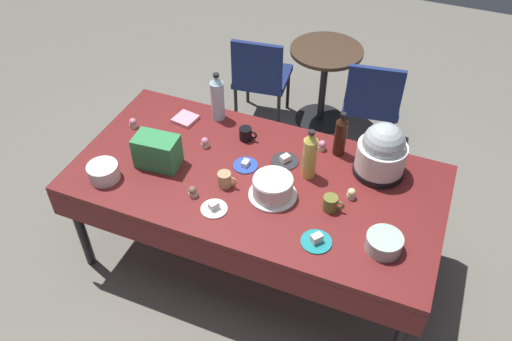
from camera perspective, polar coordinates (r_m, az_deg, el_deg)
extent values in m
plane|color=slate|center=(3.68, 0.00, -9.19)|extent=(9.00, 9.00, 0.00)
cube|color=maroon|center=(3.14, 0.00, -0.94)|extent=(2.20, 1.10, 0.04)
cylinder|color=black|center=(3.56, -18.47, -5.82)|extent=(0.06, 0.06, 0.71)
cylinder|color=black|center=(3.03, 15.36, -16.96)|extent=(0.06, 0.06, 0.71)
cylinder|color=black|center=(4.08, -10.86, 3.22)|extent=(0.06, 0.06, 0.71)
cylinder|color=black|center=(3.62, 18.10, -4.64)|extent=(0.06, 0.06, 0.71)
cube|color=maroon|center=(2.89, -4.14, -9.44)|extent=(2.20, 0.01, 0.18)
cube|color=maroon|center=(3.60, 3.28, 3.34)|extent=(2.20, 0.01, 0.18)
cylinder|color=silver|center=(3.01, 1.81, -2.63)|extent=(0.28, 0.28, 0.01)
cylinder|color=white|center=(2.97, 1.84, -1.79)|extent=(0.23, 0.23, 0.11)
cylinder|color=white|center=(2.93, 1.86, -0.96)|extent=(0.23, 0.23, 0.01)
cylinder|color=black|center=(3.23, 13.07, 0.11)|extent=(0.30, 0.30, 0.04)
cylinder|color=white|center=(3.16, 13.35, 1.47)|extent=(0.29, 0.29, 0.16)
sphere|color=#B2BCC1|center=(3.10, 13.64, 2.86)|extent=(0.25, 0.25, 0.25)
cylinder|color=#B2C6BC|center=(2.80, 13.67, -7.61)|extent=(0.19, 0.19, 0.09)
cylinder|color=silver|center=(3.21, -16.17, -0.15)|extent=(0.18, 0.18, 0.10)
cylinder|color=white|center=(2.95, -4.55, -4.15)|extent=(0.15, 0.15, 0.01)
cube|color=white|center=(2.93, -4.58, -3.82)|extent=(0.06, 0.06, 0.04)
cylinder|color=#2D2D33|center=(3.23, 3.14, 1.02)|extent=(0.17, 0.17, 0.01)
cube|color=white|center=(3.21, 3.16, 1.33)|extent=(0.06, 0.07, 0.04)
cylinder|color=#2D4CB2|center=(3.20, -1.14, 0.56)|extent=(0.15, 0.15, 0.01)
cube|color=white|center=(3.18, -1.15, 0.82)|extent=(0.04, 0.06, 0.03)
cylinder|color=teal|center=(2.80, 6.53, -7.65)|extent=(0.17, 0.17, 0.01)
cube|color=white|center=(2.78, 6.57, -7.29)|extent=(0.07, 0.07, 0.05)
cylinder|color=beige|center=(3.03, -6.83, -2.52)|extent=(0.05, 0.05, 0.03)
sphere|color=brown|center=(3.01, -6.88, -2.13)|extent=(0.05, 0.05, 0.05)
cylinder|color=beige|center=(3.34, -5.52, 2.79)|extent=(0.05, 0.05, 0.03)
sphere|color=pink|center=(3.32, -5.55, 3.17)|extent=(0.05, 0.05, 0.05)
cylinder|color=beige|center=(3.04, 10.23, -2.72)|extent=(0.05, 0.05, 0.03)
sphere|color=beige|center=(3.02, 10.29, -2.34)|extent=(0.05, 0.05, 0.05)
cylinder|color=beige|center=(3.57, -13.11, 4.79)|extent=(0.05, 0.05, 0.03)
sphere|color=pink|center=(3.56, -13.18, 5.15)|extent=(0.05, 0.05, 0.05)
cylinder|color=beige|center=(3.33, 7.11, 2.47)|extent=(0.05, 0.05, 0.03)
sphere|color=pink|center=(3.31, 7.15, 2.85)|extent=(0.05, 0.05, 0.05)
cylinder|color=silver|center=(3.50, -4.18, 7.54)|extent=(0.09, 0.09, 0.28)
cone|color=silver|center=(3.41, -4.32, 9.77)|extent=(0.08, 0.08, 0.05)
cylinder|color=black|center=(3.39, -4.35, 10.25)|extent=(0.04, 0.04, 0.02)
cylinder|color=gold|center=(3.07, 5.79, 1.32)|extent=(0.08, 0.08, 0.26)
cone|color=gold|center=(2.97, 6.00, 3.60)|extent=(0.07, 0.07, 0.05)
cylinder|color=black|center=(2.94, 6.05, 4.12)|extent=(0.04, 0.04, 0.02)
cylinder|color=#33190F|center=(3.25, 9.08, 3.49)|extent=(0.07, 0.07, 0.24)
cone|color=#33190F|center=(3.17, 9.36, 5.51)|extent=(0.07, 0.07, 0.05)
cylinder|color=black|center=(3.15, 9.43, 6.00)|extent=(0.03, 0.03, 0.02)
cylinder|color=tan|center=(3.05, -3.44, -0.97)|extent=(0.08, 0.08, 0.09)
torus|color=tan|center=(3.03, -2.55, -1.16)|extent=(0.06, 0.01, 0.06)
cylinder|color=olive|center=(2.94, 8.02, -3.52)|extent=(0.08, 0.08, 0.09)
torus|color=olive|center=(2.93, 9.03, -3.73)|extent=(0.06, 0.01, 0.06)
cylinder|color=black|center=(3.37, -1.14, 4.00)|extent=(0.08, 0.08, 0.08)
torus|color=black|center=(3.35, -0.32, 3.85)|extent=(0.05, 0.01, 0.05)
cube|color=#338C4C|center=(3.20, -10.63, 2.06)|extent=(0.27, 0.18, 0.20)
cube|color=pink|center=(3.57, -7.64, 5.55)|extent=(0.16, 0.16, 0.02)
cube|color=navy|center=(4.59, 0.73, 10.11)|extent=(0.49, 0.49, 0.05)
cube|color=navy|center=(4.31, 0.08, 11.25)|extent=(0.42, 0.09, 0.40)
cylinder|color=black|center=(4.84, 3.48, 8.71)|extent=(0.03, 0.03, 0.40)
cylinder|color=black|center=(4.91, -0.91, 9.36)|extent=(0.03, 0.03, 0.40)
cylinder|color=black|center=(4.53, 2.44, 6.12)|extent=(0.03, 0.03, 0.40)
cylinder|color=black|center=(4.61, -2.19, 6.85)|extent=(0.03, 0.03, 0.40)
cube|color=navy|center=(4.40, 12.41, 7.36)|extent=(0.50, 0.50, 0.05)
cube|color=navy|center=(4.11, 12.66, 8.36)|extent=(0.42, 0.10, 0.40)
cylinder|color=black|center=(4.69, 14.48, 6.04)|extent=(0.03, 0.03, 0.40)
cylinder|color=black|center=(4.68, 9.87, 6.79)|extent=(0.03, 0.03, 0.40)
cylinder|color=black|center=(4.38, 14.25, 3.18)|extent=(0.03, 0.03, 0.40)
cylinder|color=black|center=(4.38, 9.33, 3.97)|extent=(0.03, 0.03, 0.40)
cylinder|color=#473323|center=(4.44, 7.65, 12.72)|extent=(0.60, 0.60, 0.03)
cylinder|color=black|center=(4.63, 7.26, 8.97)|extent=(0.06, 0.06, 0.67)
cylinder|color=black|center=(4.82, 6.90, 5.56)|extent=(0.44, 0.44, 0.02)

